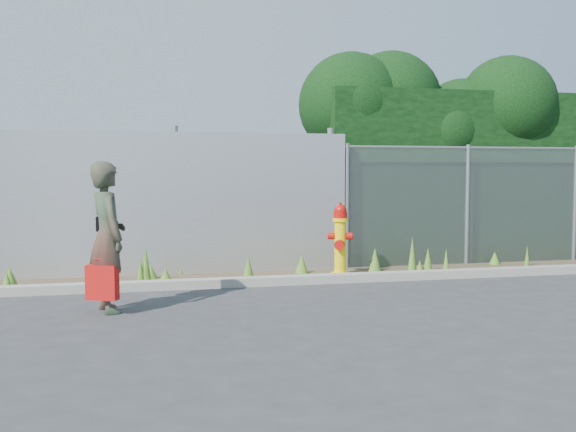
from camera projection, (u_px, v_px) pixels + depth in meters
The scene contains 10 objects.
ground at pixel (340, 311), 7.37m from camera, with size 80.00×80.00×0.00m, color #323234.
curb at pixel (302, 280), 9.11m from camera, with size 16.00×0.22×0.12m, color gray.
weed_strip at pixel (271, 272), 9.63m from camera, with size 16.00×1.28×0.55m.
corrugated_fence at pixel (70, 205), 9.49m from camera, with size 8.50×0.21×2.30m.
chainlink_fence at pixel (522, 204), 11.15m from camera, with size 6.50×0.07×2.05m.
hedge at pixel (483, 147), 12.03m from camera, with size 7.67×2.20×3.79m.
fire_hydrant at pixel (340, 241), 9.75m from camera, with size 0.38×0.34×1.13m.
woman at pixel (107, 237), 7.26m from camera, with size 0.62×0.41×1.71m, color #0F5F3D.
red_tote_bag at pixel (102, 282), 7.10m from camera, with size 0.35×0.13×0.46m.
black_shoulder_bag at pixel (106, 224), 7.42m from camera, with size 0.23×0.09×0.17m.
Camera 1 is at (-2.21, -6.96, 1.60)m, focal length 40.00 mm.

